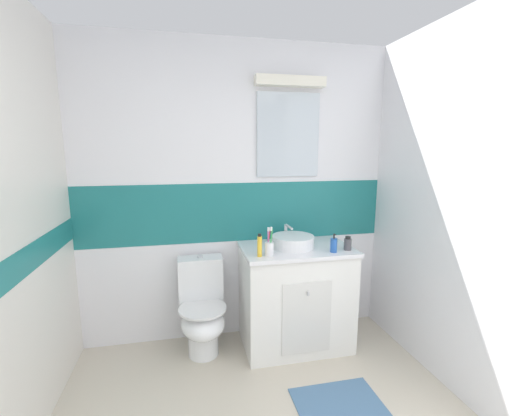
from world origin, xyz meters
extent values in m
cube|color=white|center=(0.00, 2.45, 0.42)|extent=(3.20, 0.10, 0.85)
cube|color=#1E7272|center=(0.00, 2.45, 1.10)|extent=(3.20, 0.10, 0.50)
cube|color=white|center=(0.00, 2.45, 1.93)|extent=(3.20, 0.10, 1.15)
cube|color=silver|center=(0.44, 2.39, 1.75)|extent=(0.54, 0.02, 0.69)
cube|color=white|center=(0.44, 2.35, 2.17)|extent=(0.58, 0.10, 0.08)
cube|color=white|center=(1.35, 1.20, 1.25)|extent=(0.10, 3.48, 2.50)
cube|color=white|center=(0.44, 2.12, 0.41)|extent=(0.86, 0.55, 0.82)
cube|color=white|center=(0.44, 2.11, 0.83)|extent=(0.88, 0.57, 0.03)
cube|color=silver|center=(0.44, 1.84, 0.37)|extent=(0.39, 0.01, 0.57)
cylinder|color=silver|center=(0.44, 1.83, 0.57)|extent=(0.02, 0.02, 0.03)
cylinder|color=white|center=(0.40, 2.11, 0.90)|extent=(0.34, 0.34, 0.10)
cylinder|color=#AFB1BA|center=(0.40, 2.11, 0.94)|extent=(0.28, 0.28, 0.01)
cylinder|color=silver|center=(0.40, 2.31, 0.92)|extent=(0.03, 0.03, 0.14)
cylinder|color=silver|center=(0.40, 2.22, 0.99)|extent=(0.02, 0.15, 0.02)
cylinder|color=white|center=(-0.33, 2.12, 0.09)|extent=(0.24, 0.24, 0.18)
ellipsoid|color=white|center=(-0.33, 2.08, 0.29)|extent=(0.34, 0.42, 0.22)
cylinder|color=white|center=(-0.33, 2.08, 0.41)|extent=(0.37, 0.37, 0.02)
cube|color=white|center=(-0.33, 2.29, 0.58)|extent=(0.36, 0.17, 0.36)
cylinder|color=silver|center=(-0.33, 2.29, 0.77)|extent=(0.04, 0.04, 0.02)
cylinder|color=white|center=(0.17, 1.95, 0.90)|extent=(0.07, 0.07, 0.10)
cylinder|color=#D872BF|center=(0.16, 1.96, 0.96)|extent=(0.01, 0.03, 0.17)
cube|color=white|center=(0.16, 1.96, 1.05)|extent=(0.01, 0.02, 0.03)
cylinder|color=#D83F4C|center=(0.16, 1.96, 0.96)|extent=(0.04, 0.01, 0.17)
cube|color=white|center=(0.16, 1.96, 1.05)|extent=(0.02, 0.02, 0.03)
cylinder|color=#3FB259|center=(0.18, 1.94, 0.97)|extent=(0.03, 0.02, 0.17)
cube|color=white|center=(0.18, 1.94, 1.05)|extent=(0.02, 0.02, 0.03)
cylinder|color=#2659B2|center=(0.67, 1.92, 0.90)|extent=(0.05, 0.05, 0.11)
cylinder|color=#262626|center=(0.67, 1.92, 0.97)|extent=(0.01, 0.01, 0.04)
cylinder|color=#262626|center=(0.67, 1.91, 0.99)|extent=(0.01, 0.02, 0.01)
cylinder|color=#4C4C51|center=(0.80, 1.95, 0.89)|extent=(0.06, 0.06, 0.09)
cylinder|color=black|center=(0.80, 1.95, 0.95)|extent=(0.04, 0.04, 0.02)
cylinder|color=yellow|center=(0.09, 1.94, 0.93)|extent=(0.04, 0.04, 0.15)
cylinder|color=black|center=(0.09, 1.94, 1.01)|extent=(0.02, 0.02, 0.02)
cube|color=#4C7299|center=(0.49, 1.39, 0.01)|extent=(0.56, 0.39, 0.01)
camera|label=1|loc=(-0.44, -0.40, 1.64)|focal=23.77mm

